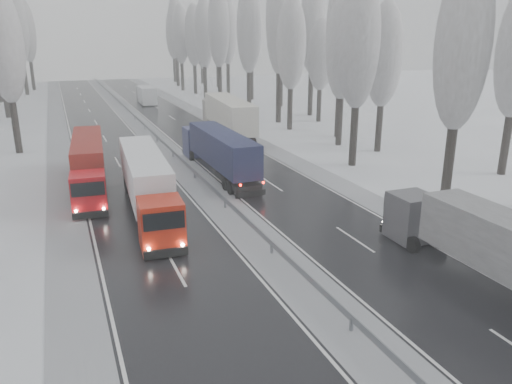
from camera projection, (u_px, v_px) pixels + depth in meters
carriageway_right at (246, 167)px, 44.84m from camera, size 7.50×200.00×0.03m
carriageway_left at (127, 179)px, 41.14m from camera, size 7.50×200.00×0.03m
median_slush at (189, 172)px, 42.99m from camera, size 3.00×200.00×0.04m
shoulder_right at (295, 162)px, 46.59m from camera, size 2.40×200.00×0.04m
shoulder_left at (63, 185)px, 39.39m from camera, size 2.40×200.00×0.04m
median_guardrail at (188, 166)px, 42.80m from camera, size 0.12×200.00×0.76m
tree_16 at (463, 46)px, 32.39m from camera, size 3.60×3.60×16.53m
tree_18 at (359, 43)px, 42.27m from camera, size 3.60×3.60×16.58m
tree_19 at (384, 56)px, 48.14m from camera, size 3.60×3.60×14.57m
tree_20 at (343, 47)px, 50.84m from camera, size 3.60×3.60×15.71m
tree_21 at (342, 29)px, 54.61m from camera, size 3.60×3.60×18.62m
tree_22 at (291, 45)px, 59.75m from camera, size 3.60×3.60×15.86m
tree_23 at (321, 55)px, 65.95m from camera, size 3.60×3.60×13.55m
tree_24 at (280, 20)px, 63.97m from camera, size 3.60×3.60×20.49m
tree_25 at (313, 26)px, 70.16m from camera, size 3.60×3.60×19.44m
tree_26 at (249, 30)px, 73.26m from camera, size 3.60×3.60×18.78m
tree_27 at (282, 35)px, 79.55m from camera, size 3.60×3.60×17.62m
tree_28 at (219, 27)px, 82.14m from camera, size 3.60×3.60×19.62m
tree_29 at (252, 33)px, 88.57m from camera, size 3.60×3.60×18.11m
tree_30 at (204, 34)px, 91.19m from camera, size 3.60×3.60×17.86m
tree_31 at (227, 32)px, 96.68m from camera, size 3.60×3.60×18.58m
tree_32 at (194, 36)px, 97.97m from camera, size 3.60×3.60×17.33m
tree_33 at (204, 46)px, 103.20m from camera, size 3.60×3.60×14.33m
tree_34 at (181, 35)px, 103.89m from camera, size 3.60×3.60×17.63m
tree_35 at (217, 33)px, 110.57m from camera, size 3.60×3.60×18.25m
tree_36 at (176, 27)px, 112.58m from camera, size 3.60×3.60×20.23m
tree_37 at (201, 38)px, 119.32m from camera, size 3.60×3.60×16.37m
tree_38 at (173, 34)px, 122.97m from camera, size 3.60×3.60×17.97m
tree_39 at (181, 39)px, 127.85m from camera, size 3.60×3.60×16.19m
tree_62 at (4, 46)px, 47.12m from camera, size 3.60×3.60×16.04m
tree_70 at (4, 37)px, 77.50m from camera, size 3.60×3.60×17.09m
tree_74 at (18, 28)px, 95.29m from camera, size 3.60×3.60×19.68m
tree_76 at (27, 32)px, 104.19m from camera, size 3.60×3.60×18.55m
tree_77 at (1, 45)px, 106.57m from camera, size 3.60×3.60×14.32m
tree_78 at (10, 29)px, 108.60m from camera, size 3.60×3.60×19.55m
truck_grey_tarp at (508, 251)px, 22.22m from camera, size 2.39×14.14×3.62m
truck_blue_box at (218, 149)px, 41.95m from camera, size 2.40×14.69×3.76m
truck_cream_box at (227, 114)px, 57.40m from camera, size 4.35×17.65×4.49m
box_truck_distant at (146, 95)px, 85.54m from camera, size 2.65×8.02×2.97m
truck_red_white at (146, 180)px, 32.84m from camera, size 3.22×14.93×3.80m
truck_red_red at (88, 160)px, 38.50m from camera, size 3.24×14.22×3.62m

